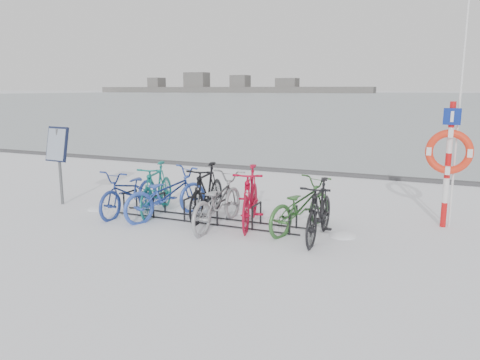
% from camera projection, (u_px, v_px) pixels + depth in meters
% --- Properties ---
extents(ground, '(900.00, 900.00, 0.00)m').
position_uv_depth(ground, '(206.00, 221.00, 9.30)').
color(ground, white).
rests_on(ground, ground).
extents(ice_sheet, '(400.00, 298.00, 0.02)m').
position_uv_depth(ice_sheet, '(428.00, 97.00, 149.20)').
color(ice_sheet, '#A8B4BE').
rests_on(ice_sheet, ground).
extents(quay_edge, '(400.00, 0.25, 0.10)m').
position_uv_depth(quay_edge, '(292.00, 171.00, 14.61)').
color(quay_edge, '#3F3F42').
rests_on(quay_edge, ground).
extents(bike_rack, '(4.00, 0.48, 0.46)m').
position_uv_depth(bike_rack, '(206.00, 212.00, 9.26)').
color(bike_rack, black).
rests_on(bike_rack, ground).
extents(info_board, '(0.60, 0.28, 1.76)m').
position_uv_depth(info_board, '(58.00, 149.00, 10.38)').
color(info_board, '#595B5E').
rests_on(info_board, ground).
extents(lifebuoy_station, '(0.82, 0.23, 4.29)m').
position_uv_depth(lifebuoy_station, '(449.00, 152.00, 8.57)').
color(lifebuoy_station, red).
rests_on(lifebuoy_station, ground).
extents(shoreline, '(180.00, 12.00, 9.50)m').
position_uv_depth(shoreline, '(222.00, 88.00, 290.41)').
color(shoreline, '#4C4C4C').
rests_on(shoreline, ground).
extents(bike_0, '(0.69, 1.91, 1.00)m').
position_uv_depth(bike_0, '(130.00, 190.00, 9.81)').
color(bike_0, navy).
rests_on(bike_0, ground).
extents(bike_1, '(0.90, 1.90, 1.10)m').
position_uv_depth(bike_1, '(157.00, 187.00, 9.81)').
color(bike_1, '#146E67').
rests_on(bike_1, ground).
extents(bike_2, '(1.41, 2.11, 1.05)m').
position_uv_depth(bike_2, '(166.00, 192.00, 9.46)').
color(bike_2, blue).
rests_on(bike_2, ground).
extents(bike_3, '(0.75, 1.93, 1.13)m').
position_uv_depth(bike_3, '(207.00, 190.00, 9.46)').
color(bike_3, black).
rests_on(bike_3, ground).
extents(bike_4, '(0.71, 1.99, 1.04)m').
position_uv_depth(bike_4, '(217.00, 199.00, 8.85)').
color(bike_4, gray).
rests_on(bike_4, ground).
extents(bike_5, '(1.00, 2.01, 1.16)m').
position_uv_depth(bike_5, '(250.00, 195.00, 8.95)').
color(bike_5, '#B30A28').
rests_on(bike_5, ground).
extents(bike_6, '(1.23, 2.00, 0.99)m').
position_uv_depth(bike_6, '(301.00, 204.00, 8.64)').
color(bike_6, '#30632C').
rests_on(bike_6, ground).
extents(bike_7, '(0.53, 1.80, 1.08)m').
position_uv_depth(bike_7, '(319.00, 209.00, 8.11)').
color(bike_7, black).
rests_on(bike_7, ground).
extents(snow_drifts, '(5.73, 1.38, 0.17)m').
position_uv_depth(snow_drifts, '(239.00, 219.00, 9.41)').
color(snow_drifts, white).
rests_on(snow_drifts, ground).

